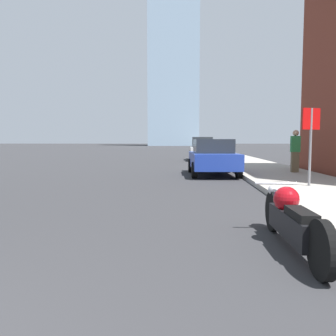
% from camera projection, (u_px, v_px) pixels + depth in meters
% --- Properties ---
extents(sidewalk, '(3.16, 240.00, 0.15)m').
position_uv_depth(sidewalk, '(218.00, 152.00, 40.35)').
color(sidewalk, '#9E998E').
rests_on(sidewalk, ground_plane).
extents(distant_tower, '(15.88, 15.88, 61.70)m').
position_uv_depth(distant_tower, '(174.00, 50.00, 106.13)').
color(distant_tower, '#8CA5BC').
rests_on(distant_tower, ground_plane).
extents(motorcycle, '(0.62, 2.46, 0.80)m').
position_uv_depth(motorcycle, '(291.00, 219.00, 4.28)').
color(motorcycle, black).
rests_on(motorcycle, ground_plane).
extents(parked_car_blue, '(2.05, 3.96, 1.50)m').
position_uv_depth(parked_car_blue, '(213.00, 157.00, 13.67)').
color(parked_car_blue, '#1E3899').
rests_on(parked_car_blue, ground_plane).
extents(parked_car_white, '(1.83, 4.34, 1.73)m').
position_uv_depth(parked_car_white, '(202.00, 149.00, 24.34)').
color(parked_car_white, silver).
rests_on(parked_car_white, ground_plane).
extents(stop_sign, '(0.57, 0.26, 2.19)m').
position_uv_depth(stop_sign, '(311.00, 133.00, 9.22)').
color(stop_sign, slate).
rests_on(stop_sign, sidewalk).
extents(pedestrian, '(0.36, 0.24, 1.72)m').
position_uv_depth(pedestrian, '(295.00, 151.00, 13.39)').
color(pedestrian, brown).
rests_on(pedestrian, sidewalk).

